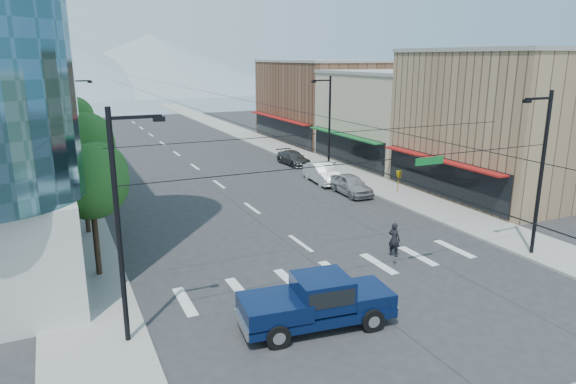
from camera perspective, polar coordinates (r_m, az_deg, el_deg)
name	(u,v)px	position (r m, az deg, el deg)	size (l,w,h in m)	color
ground	(355,283)	(25.52, 7.45, -9.97)	(160.00, 160.00, 0.00)	#28282B
sidewalk_left	(62,158)	(60.43, -23.86, 3.44)	(4.00, 120.00, 0.15)	gray
sidewalk_right	(267,143)	(65.24, -2.30, 5.44)	(4.00, 120.00, 0.15)	gray
shop_near	(506,124)	(44.25, 23.09, 6.94)	(12.00, 14.00, 11.00)	#8C6B4C
shop_mid	(398,118)	(54.69, 12.10, 8.01)	(12.00, 14.00, 9.00)	tan
shop_far	(324,102)	(68.07, 3.98, 9.98)	(12.00, 18.00, 10.00)	brown
clock_tower	(12,57)	(81.59, -28.32, 13.07)	(4.80, 4.80, 20.40)	#8C6B4C
mountain_left	(34,56)	(169.52, -26.36, 13.40)	(80.00, 80.00, 22.00)	gray
mountain_right	(152,62)	(182.44, -14.93, 13.76)	(90.00, 90.00, 18.00)	gray
tree_near	(93,179)	(26.25, -20.87, 1.39)	(3.65, 3.64, 6.71)	black
tree_midnear	(82,144)	(33.02, -21.93, 4.93)	(4.09, 4.09, 7.52)	black
tree_midfar	(76,138)	(40.02, -22.46, 5.56)	(3.65, 3.64, 6.71)	black
tree_far	(71,119)	(46.89, -22.98, 7.44)	(4.09, 4.09, 7.52)	black
signal_rig	(374,195)	(23.26, 9.53, -0.34)	(21.80, 0.20, 9.00)	black
lamp_pole_nw	(75,123)	(49.86, -22.58, 7.09)	(2.00, 0.25, 9.00)	black
lamp_pole_ne	(328,121)	(47.91, 4.50, 7.90)	(2.00, 0.25, 9.00)	black
pickup_truck	(316,301)	(21.13, 3.14, -12.01)	(6.52, 3.00, 2.14)	#08163C
pedestrian	(394,239)	(28.79, 11.72, -5.17)	(0.70, 0.46, 1.92)	black
parked_car_near	(351,185)	(41.12, 7.00, 0.83)	(1.90, 4.72, 1.61)	#9B9A9E
parked_car_mid	(323,173)	(44.76, 3.88, 2.11)	(1.80, 5.17, 1.70)	white
parked_car_far	(293,158)	(52.24, 0.60, 3.79)	(1.93, 4.75, 1.38)	#343437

